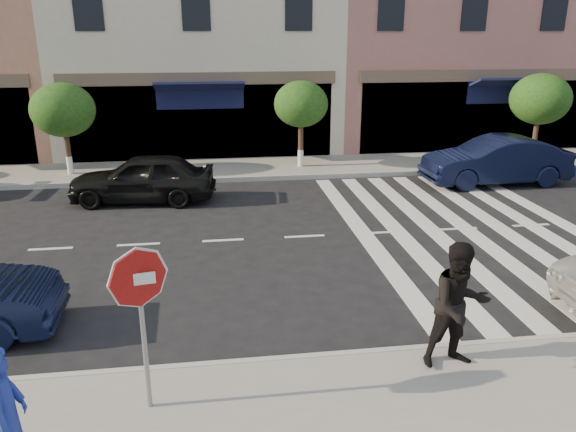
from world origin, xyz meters
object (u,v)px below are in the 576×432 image
Objects in this scene: photographer at (7,420)px; walker at (459,306)px; stop_sign at (140,293)px; car_far_right at (496,161)px; car_far_mid at (143,178)px.

photographer is 5.87m from walker.
stop_sign is 1.29× the size of photographer.
photographer is at bearing -45.94° from car_far_right.
stop_sign reaches higher than walker.
car_far_right is (11.23, 0.44, 0.06)m from car_far_mid.
car_far_right reaches higher than car_far_mid.
car_far_right is at bearing 55.04° from walker.
stop_sign reaches higher than car_far_mid.
car_far_right is (10.16, 10.45, -1.03)m from stop_sign.
stop_sign is 1.92m from photographer.
walker is at bearing -31.45° from car_far_right.
stop_sign is at bearing -45.66° from car_far_right.
walker is 0.40× the size of car_far_right.
photographer is 0.37× the size of car_far_right.
photographer is 0.42× the size of car_far_mid.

